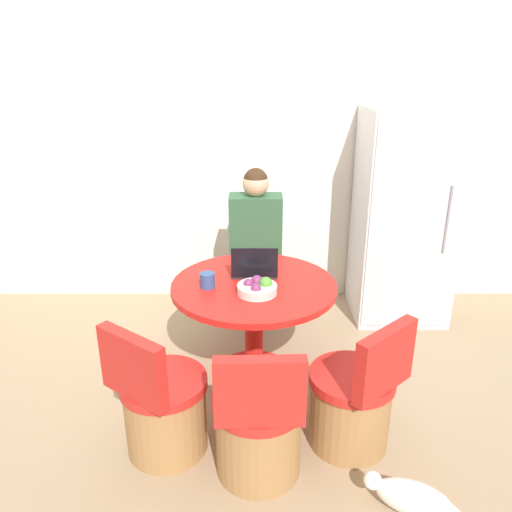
{
  "coord_description": "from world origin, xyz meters",
  "views": [
    {
      "loc": [
        0.06,
        -2.73,
        2.07
      ],
      "look_at": [
        0.05,
        0.29,
        0.87
      ],
      "focal_mm": 35.0,
      "sensor_mm": 36.0,
      "label": 1
    }
  ],
  "objects": [
    {
      "name": "laptop",
      "position": [
        0.05,
        0.34,
        0.77
      ],
      "size": [
        0.3,
        0.26,
        0.22
      ],
      "rotation": [
        0.0,
        0.0,
        3.14
      ],
      "color": "#232328",
      "rests_on": "dining_table"
    },
    {
      "name": "chair_near_camera",
      "position": [
        0.07,
        -0.65,
        0.27
      ],
      "size": [
        0.48,
        0.48,
        0.82
      ],
      "rotation": [
        0.0,
        0.0,
        -3.11
      ],
      "color": "#9E7042",
      "rests_on": "ground_plane"
    },
    {
      "name": "fruit_bowl",
      "position": [
        0.07,
        0.05,
        0.76
      ],
      "size": [
        0.25,
        0.25,
        0.1
      ],
      "color": "beige",
      "rests_on": "dining_table"
    },
    {
      "name": "person_seated",
      "position": [
        0.06,
        0.94,
        0.72
      ],
      "size": [
        0.4,
        0.37,
        1.33
      ],
      "rotation": [
        0.0,
        0.0,
        3.14
      ],
      "color": "#2D2D38",
      "rests_on": "ground_plane"
    },
    {
      "name": "refrigerator",
      "position": [
        1.27,
        1.17,
        0.86
      ],
      "size": [
        0.74,
        0.69,
        1.73
      ],
      "color": "silver",
      "rests_on": "ground_plane"
    },
    {
      "name": "coffee_cup",
      "position": [
        -0.24,
        0.13,
        0.77
      ],
      "size": [
        0.09,
        0.09,
        0.1
      ],
      "color": "#2D4C84",
      "rests_on": "dining_table"
    },
    {
      "name": "ground_plane",
      "position": [
        0.0,
        0.0,
        0.0
      ],
      "size": [
        12.0,
        12.0,
        0.0
      ],
      "primitive_type": "plane",
      "color": "#9E8466"
    },
    {
      "name": "cat",
      "position": [
        0.81,
        -0.92,
        0.09
      ],
      "size": [
        0.46,
        0.28,
        0.18
      ],
      "rotation": [
        0.0,
        0.0,
        2.72
      ],
      "color": "white",
      "rests_on": "ground_plane"
    },
    {
      "name": "chair_near_right_corner",
      "position": [
        0.61,
        -0.44,
        0.27
      ],
      "size": [
        0.55,
        0.55,
        0.82
      ],
      "rotation": [
        0.0,
        0.0,
        -2.41
      ],
      "color": "#9E7042",
      "rests_on": "ground_plane"
    },
    {
      "name": "dining_table",
      "position": [
        0.05,
        0.19,
        0.51
      ],
      "size": [
        1.07,
        1.07,
        0.72
      ],
      "color": "red",
      "rests_on": "ground_plane"
    },
    {
      "name": "wall_back",
      "position": [
        0.0,
        1.56,
        1.3
      ],
      "size": [
        7.0,
        0.06,
        2.6
      ],
      "color": "silver",
      "rests_on": "ground_plane"
    },
    {
      "name": "chair_near_left_corner",
      "position": [
        -0.45,
        -0.48,
        0.27
      ],
      "size": [
        0.55,
        0.55,
        0.82
      ],
      "rotation": [
        0.0,
        0.0,
        2.5
      ],
      "color": "#9E7042",
      "rests_on": "ground_plane"
    }
  ]
}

